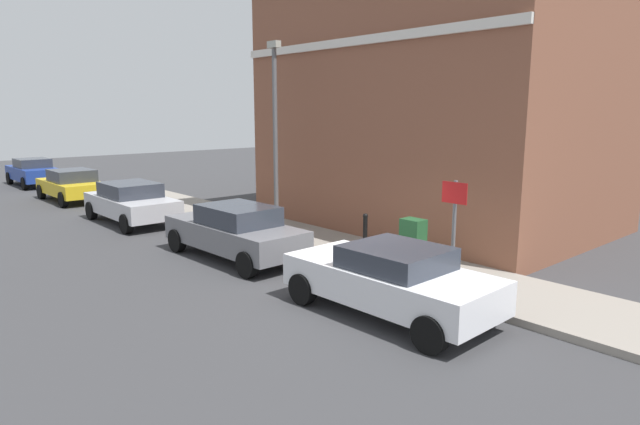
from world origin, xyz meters
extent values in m
plane|color=#38383A|center=(0.00, 0.00, 0.00)|extent=(80.00, 80.00, 0.00)
cube|color=gray|center=(1.93, 6.00, 0.07)|extent=(2.54, 30.00, 0.15)
cube|color=brown|center=(7.05, 3.18, 4.65)|extent=(7.69, 10.36, 9.30)
cube|color=silver|center=(3.16, 3.18, 5.77)|extent=(0.12, 10.36, 0.24)
cube|color=silver|center=(-0.62, -1.49, 0.64)|extent=(1.90, 4.23, 0.63)
cube|color=#2D333D|center=(-0.62, -1.63, 1.15)|extent=(1.62, 1.81, 0.43)
cylinder|color=black|center=(-1.51, 0.03, 0.32)|extent=(0.24, 0.65, 0.64)
cylinder|color=black|center=(0.18, 0.08, 0.32)|extent=(0.24, 0.65, 0.64)
cylinder|color=black|center=(-1.42, -3.05, 0.32)|extent=(0.24, 0.65, 0.64)
cylinder|color=black|center=(0.27, -3.01, 0.32)|extent=(0.24, 0.65, 0.64)
cube|color=slate|center=(-0.62, 3.90, 0.64)|extent=(1.78, 4.43, 0.63)
cube|color=#2D333D|center=(-0.62, 3.70, 1.18)|extent=(1.51, 2.03, 0.51)
cylinder|color=black|center=(-1.45, 5.52, 0.32)|extent=(0.24, 0.65, 0.64)
cylinder|color=black|center=(0.11, 5.56, 0.32)|extent=(0.24, 0.65, 0.64)
cylinder|color=black|center=(-1.35, 2.24, 0.32)|extent=(0.24, 0.65, 0.64)
cylinder|color=black|center=(0.20, 2.28, 0.32)|extent=(0.24, 0.65, 0.64)
cube|color=#B7B7BC|center=(-0.75, 10.19, 0.62)|extent=(1.80, 4.22, 0.61)
cube|color=#2D333D|center=(-0.75, 10.23, 1.15)|extent=(1.59, 2.02, 0.50)
cylinder|color=black|center=(-1.60, 11.75, 0.32)|extent=(0.22, 0.64, 0.64)
cylinder|color=black|center=(0.10, 11.74, 0.32)|extent=(0.22, 0.64, 0.64)
cylinder|color=black|center=(-1.61, 8.63, 0.32)|extent=(0.22, 0.64, 0.64)
cylinder|color=black|center=(0.09, 8.63, 0.32)|extent=(0.22, 0.64, 0.64)
cube|color=gold|center=(-0.78, 16.46, 0.60)|extent=(1.82, 4.05, 0.55)
cube|color=#2D333D|center=(-0.77, 16.31, 1.11)|extent=(1.58, 1.84, 0.51)
cylinder|color=black|center=(-1.63, 17.91, 0.32)|extent=(0.23, 0.64, 0.64)
cylinder|color=black|center=(0.05, 17.93, 0.32)|extent=(0.23, 0.64, 0.64)
cylinder|color=black|center=(-1.60, 14.98, 0.32)|extent=(0.23, 0.64, 0.64)
cylinder|color=black|center=(0.08, 15.00, 0.32)|extent=(0.23, 0.64, 0.64)
cube|color=navy|center=(-0.69, 22.86, 0.64)|extent=(1.70, 4.07, 0.65)
cube|color=#2D333D|center=(-0.69, 22.76, 1.18)|extent=(1.48, 1.74, 0.46)
cylinder|color=black|center=(-1.49, 24.33, 0.32)|extent=(0.22, 0.64, 0.64)
cylinder|color=black|center=(0.08, 24.34, 0.32)|extent=(0.22, 0.64, 0.64)
cylinder|color=black|center=(-1.46, 21.37, 0.32)|extent=(0.22, 0.64, 0.64)
cylinder|color=black|center=(0.10, 21.38, 0.32)|extent=(0.22, 0.64, 0.64)
cube|color=#1E4C28|center=(1.92, 0.01, 0.72)|extent=(0.40, 0.55, 1.15)
cube|color=#333333|center=(1.92, 0.01, 0.19)|extent=(0.46, 0.61, 0.08)
cylinder|color=black|center=(2.02, 1.68, 0.62)|extent=(0.12, 0.12, 0.95)
sphere|color=black|center=(2.02, 1.68, 1.12)|extent=(0.14, 0.14, 0.14)
cylinder|color=#59595B|center=(1.14, -1.66, 1.30)|extent=(0.08, 0.08, 2.30)
cube|color=white|center=(1.12, -1.66, 2.20)|extent=(0.03, 0.56, 0.40)
cube|color=red|center=(1.11, -1.66, 2.20)|extent=(0.01, 0.60, 0.44)
cylinder|color=#59595B|center=(1.92, 5.43, 2.90)|extent=(0.14, 0.14, 5.50)
cube|color=#A5A599|center=(1.92, 5.43, 5.77)|extent=(0.20, 0.44, 0.20)
camera|label=1|loc=(-8.18, -8.01, 3.84)|focal=30.54mm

